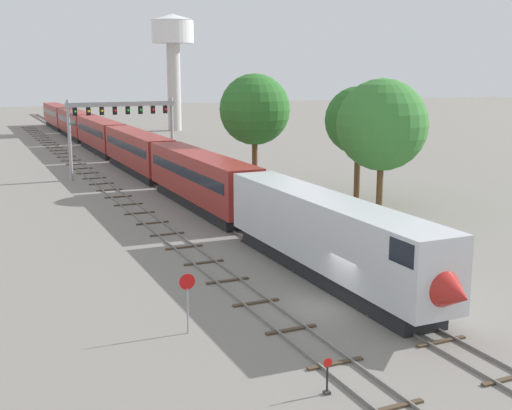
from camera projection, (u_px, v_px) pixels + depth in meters
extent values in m
plane|color=gray|center=(334.00, 306.00, 34.22)|extent=(400.00, 400.00, 0.00)
cube|color=slate|center=(110.00, 160.00, 88.30)|extent=(0.07, 200.00, 0.16)
cube|color=slate|center=(121.00, 159.00, 88.88)|extent=(0.07, 200.00, 0.16)
cube|color=#473828|center=(508.00, 379.00, 26.09)|extent=(2.60, 0.24, 0.10)
cube|color=#473828|center=(441.00, 342.00, 29.66)|extent=(2.60, 0.24, 0.10)
cube|color=#473828|center=(389.00, 312.00, 33.23)|extent=(2.60, 0.24, 0.10)
cube|color=#473828|center=(346.00, 289.00, 36.80)|extent=(2.60, 0.24, 0.10)
cube|color=#473828|center=(311.00, 269.00, 40.37)|extent=(2.60, 0.24, 0.10)
cube|color=#473828|center=(282.00, 253.00, 43.95)|extent=(2.60, 0.24, 0.10)
cube|color=#473828|center=(257.00, 239.00, 47.52)|extent=(2.60, 0.24, 0.10)
cube|color=#473828|center=(236.00, 227.00, 51.09)|extent=(2.60, 0.24, 0.10)
cube|color=#473828|center=(217.00, 217.00, 54.66)|extent=(2.60, 0.24, 0.10)
cube|color=#473828|center=(201.00, 208.00, 58.24)|extent=(2.60, 0.24, 0.10)
cube|color=#473828|center=(187.00, 200.00, 61.81)|extent=(2.60, 0.24, 0.10)
cube|color=#473828|center=(174.00, 192.00, 65.38)|extent=(2.60, 0.24, 0.10)
cube|color=#473828|center=(162.00, 186.00, 68.95)|extent=(2.60, 0.24, 0.10)
cube|color=#473828|center=(152.00, 180.00, 72.52)|extent=(2.60, 0.24, 0.10)
cube|color=#473828|center=(142.00, 175.00, 76.10)|extent=(2.60, 0.24, 0.10)
cube|color=#473828|center=(134.00, 170.00, 79.67)|extent=(2.60, 0.24, 0.10)
cube|color=#473828|center=(126.00, 166.00, 83.24)|extent=(2.60, 0.24, 0.10)
cube|color=#473828|center=(119.00, 162.00, 86.81)|extent=(2.60, 0.24, 0.10)
cube|color=#473828|center=(112.00, 158.00, 90.38)|extent=(2.60, 0.24, 0.10)
cube|color=#473828|center=(106.00, 155.00, 93.96)|extent=(2.60, 0.24, 0.10)
cube|color=#473828|center=(101.00, 152.00, 97.53)|extent=(2.60, 0.24, 0.10)
cube|color=#473828|center=(95.00, 149.00, 101.10)|extent=(2.60, 0.24, 0.10)
cube|color=#473828|center=(90.00, 146.00, 104.67)|extent=(2.60, 0.24, 0.10)
cube|color=#473828|center=(86.00, 143.00, 108.25)|extent=(2.60, 0.24, 0.10)
cube|color=#473828|center=(81.00, 141.00, 111.82)|extent=(2.60, 0.24, 0.10)
cube|color=#473828|center=(77.00, 139.00, 115.39)|extent=(2.60, 0.24, 0.10)
cube|color=#473828|center=(74.00, 137.00, 118.96)|extent=(2.60, 0.24, 0.10)
cube|color=#473828|center=(70.00, 135.00, 122.53)|extent=(2.60, 0.24, 0.10)
cube|color=#473828|center=(67.00, 133.00, 126.11)|extent=(2.60, 0.24, 0.10)
cube|color=#473828|center=(64.00, 131.00, 129.68)|extent=(2.60, 0.24, 0.10)
cube|color=#473828|center=(61.00, 129.00, 133.25)|extent=(2.60, 0.24, 0.10)
cube|color=#473828|center=(58.00, 128.00, 136.82)|extent=(2.60, 0.24, 0.10)
cube|color=#473828|center=(55.00, 126.00, 140.40)|extent=(2.60, 0.24, 0.10)
cube|color=#473828|center=(52.00, 125.00, 143.97)|extent=(2.60, 0.24, 0.10)
cube|color=#473828|center=(50.00, 124.00, 147.54)|extent=(2.60, 0.24, 0.10)
cube|color=#473828|center=(48.00, 122.00, 151.11)|extent=(2.60, 0.24, 0.10)
cube|color=#473828|center=(45.00, 121.00, 154.68)|extent=(2.60, 0.24, 0.10)
cube|color=#473828|center=(43.00, 120.00, 158.26)|extent=(2.60, 0.24, 0.10)
cube|color=#473828|center=(41.00, 119.00, 161.83)|extent=(2.60, 0.24, 0.10)
cube|color=#473828|center=(39.00, 118.00, 165.40)|extent=(2.60, 0.24, 0.10)
cube|color=#473828|center=(38.00, 117.00, 168.97)|extent=(2.60, 0.24, 0.10)
cube|color=#473828|center=(36.00, 116.00, 172.54)|extent=(2.60, 0.24, 0.10)
cube|color=#473828|center=(34.00, 115.00, 176.12)|extent=(2.60, 0.24, 0.10)
cube|color=slate|center=(98.00, 187.00, 68.23)|extent=(0.07, 160.00, 0.16)
cube|color=slate|center=(112.00, 186.00, 68.81)|extent=(0.07, 160.00, 0.16)
cube|color=#473828|center=(393.00, 408.00, 23.87)|extent=(2.60, 0.24, 0.10)
cube|color=#473828|center=(335.00, 364.00, 27.45)|extent=(2.60, 0.24, 0.10)
cube|color=#473828|center=(291.00, 330.00, 31.02)|extent=(2.60, 0.24, 0.10)
cube|color=#473828|center=(256.00, 303.00, 34.59)|extent=(2.60, 0.24, 0.10)
cube|color=#473828|center=(228.00, 281.00, 38.16)|extent=(2.60, 0.24, 0.10)
cube|color=#473828|center=(204.00, 263.00, 41.73)|extent=(2.60, 0.24, 0.10)
cube|color=#473828|center=(184.00, 247.00, 45.31)|extent=(2.60, 0.24, 0.10)
cube|color=#473828|center=(167.00, 234.00, 48.88)|extent=(2.60, 0.24, 0.10)
cube|color=#473828|center=(152.00, 223.00, 52.45)|extent=(2.60, 0.24, 0.10)
cube|color=#473828|center=(140.00, 213.00, 56.02)|extent=(2.60, 0.24, 0.10)
cube|color=#473828|center=(128.00, 204.00, 59.60)|extent=(2.60, 0.24, 0.10)
cube|color=#473828|center=(118.00, 197.00, 63.17)|extent=(2.60, 0.24, 0.10)
cube|color=#473828|center=(109.00, 190.00, 66.74)|extent=(2.60, 0.24, 0.10)
cube|color=#473828|center=(101.00, 184.00, 70.31)|extent=(2.60, 0.24, 0.10)
cube|color=#473828|center=(94.00, 178.00, 73.88)|extent=(2.60, 0.24, 0.10)
cube|color=#473828|center=(88.00, 173.00, 77.46)|extent=(2.60, 0.24, 0.10)
cube|color=#473828|center=(82.00, 169.00, 81.03)|extent=(2.60, 0.24, 0.10)
cube|color=#473828|center=(76.00, 164.00, 84.60)|extent=(2.60, 0.24, 0.10)
cube|color=#473828|center=(71.00, 160.00, 88.17)|extent=(2.60, 0.24, 0.10)
cube|color=#473828|center=(66.00, 157.00, 91.74)|extent=(2.60, 0.24, 0.10)
cube|color=#473828|center=(62.00, 154.00, 95.32)|extent=(2.60, 0.24, 0.10)
cube|color=#473828|center=(58.00, 151.00, 98.89)|extent=(2.60, 0.24, 0.10)
cube|color=#473828|center=(54.00, 148.00, 102.46)|extent=(2.60, 0.24, 0.10)
cube|color=#473828|center=(51.00, 145.00, 106.03)|extent=(2.60, 0.24, 0.10)
cube|color=#473828|center=(48.00, 143.00, 109.61)|extent=(2.60, 0.24, 0.10)
cube|color=#473828|center=(45.00, 140.00, 113.18)|extent=(2.60, 0.24, 0.10)
cube|color=#473828|center=(42.00, 138.00, 116.75)|extent=(2.60, 0.24, 0.10)
cube|color=#473828|center=(39.00, 136.00, 120.32)|extent=(2.60, 0.24, 0.10)
cube|color=#473828|center=(37.00, 134.00, 123.89)|extent=(2.60, 0.24, 0.10)
cube|color=#473828|center=(34.00, 132.00, 127.47)|extent=(2.60, 0.24, 0.10)
cube|color=#473828|center=(32.00, 130.00, 131.04)|extent=(2.60, 0.24, 0.10)
cube|color=#473828|center=(30.00, 129.00, 134.61)|extent=(2.60, 0.24, 0.10)
cube|color=#473828|center=(28.00, 127.00, 138.18)|extent=(2.60, 0.24, 0.10)
cube|color=silver|center=(326.00, 229.00, 38.35)|extent=(3.00, 20.75, 3.80)
cone|color=#B2231E|center=(448.00, 291.00, 28.99)|extent=(2.88, 2.60, 2.88)
cube|color=black|center=(429.00, 249.00, 29.92)|extent=(3.04, 1.80, 1.10)
cube|color=black|center=(325.00, 269.00, 38.83)|extent=(2.52, 18.67, 1.00)
cube|color=maroon|center=(200.00, 175.00, 57.77)|extent=(3.00, 20.75, 3.80)
cube|color=black|center=(200.00, 171.00, 57.69)|extent=(3.04, 19.09, 0.90)
cube|color=black|center=(200.00, 202.00, 58.26)|extent=(2.52, 18.67, 1.00)
cube|color=maroon|center=(137.00, 149.00, 77.20)|extent=(3.00, 20.75, 3.80)
cube|color=black|center=(137.00, 145.00, 77.11)|extent=(3.04, 19.09, 0.90)
cube|color=black|center=(138.00, 169.00, 77.68)|extent=(2.52, 18.67, 1.00)
cube|color=maroon|center=(100.00, 133.00, 96.62)|extent=(3.00, 20.75, 3.80)
cube|color=black|center=(100.00, 130.00, 96.54)|extent=(3.04, 19.09, 0.90)
cube|color=black|center=(101.00, 149.00, 97.10)|extent=(2.52, 18.67, 1.00)
cube|color=maroon|center=(75.00, 122.00, 116.04)|extent=(3.00, 20.75, 3.80)
cube|color=black|center=(75.00, 120.00, 115.96)|extent=(3.04, 19.09, 0.90)
cube|color=black|center=(76.00, 136.00, 116.53)|extent=(2.52, 18.67, 1.00)
cube|color=maroon|center=(58.00, 114.00, 135.47)|extent=(3.00, 20.75, 3.80)
cube|color=black|center=(57.00, 112.00, 135.38)|extent=(3.04, 19.09, 0.90)
cube|color=black|center=(58.00, 126.00, 135.95)|extent=(2.52, 18.67, 1.00)
cylinder|color=#999BA0|center=(70.00, 141.00, 71.56)|extent=(0.36, 0.36, 8.80)
cylinder|color=#999BA0|center=(172.00, 136.00, 76.18)|extent=(0.36, 0.36, 8.80)
cube|color=#999BA0|center=(121.00, 104.00, 73.10)|extent=(12.10, 0.36, 0.50)
cube|color=black|center=(75.00, 112.00, 71.26)|extent=(0.44, 0.32, 0.90)
sphere|color=green|center=(75.00, 112.00, 71.09)|extent=(0.28, 0.28, 0.28)
cube|color=black|center=(88.00, 111.00, 71.84)|extent=(0.44, 0.32, 0.90)
sphere|color=yellow|center=(89.00, 111.00, 71.67)|extent=(0.28, 0.28, 0.28)
cube|color=black|center=(102.00, 111.00, 72.42)|extent=(0.44, 0.32, 0.90)
sphere|color=yellow|center=(102.00, 111.00, 72.25)|extent=(0.28, 0.28, 0.28)
cube|color=black|center=(115.00, 111.00, 73.00)|extent=(0.44, 0.32, 0.90)
sphere|color=red|center=(115.00, 111.00, 72.83)|extent=(0.28, 0.28, 0.28)
cube|color=black|center=(128.00, 110.00, 73.58)|extent=(0.44, 0.32, 0.90)
sphere|color=green|center=(128.00, 110.00, 73.41)|extent=(0.28, 0.28, 0.28)
cube|color=black|center=(140.00, 110.00, 74.16)|extent=(0.44, 0.32, 0.90)
sphere|color=green|center=(141.00, 110.00, 73.99)|extent=(0.28, 0.28, 0.28)
cube|color=black|center=(153.00, 110.00, 74.73)|extent=(0.44, 0.32, 0.90)
sphere|color=red|center=(153.00, 110.00, 74.56)|extent=(0.28, 0.28, 0.28)
cube|color=black|center=(165.00, 109.00, 75.31)|extent=(0.44, 0.32, 0.90)
sphere|color=red|center=(166.00, 109.00, 75.14)|extent=(0.28, 0.28, 0.28)
cylinder|color=beige|center=(174.00, 87.00, 129.77)|extent=(2.60, 2.60, 16.86)
cylinder|color=white|center=(173.00, 32.00, 127.64)|extent=(8.05, 8.05, 4.30)
cone|color=white|center=(172.00, 17.00, 127.08)|extent=(8.21, 8.21, 1.20)
cylinder|color=black|center=(327.00, 380.00, 24.87)|extent=(0.08, 0.08, 1.10)
cylinder|color=red|center=(328.00, 363.00, 24.70)|extent=(0.36, 0.03, 0.36)
cube|color=#333333|center=(327.00, 392.00, 24.97)|extent=(0.24, 0.24, 0.12)
cylinder|color=gray|center=(188.00, 311.00, 30.51)|extent=(0.08, 0.08, 2.20)
cylinder|color=red|center=(187.00, 282.00, 30.21)|extent=(0.76, 0.03, 0.76)
cylinder|color=brown|center=(357.00, 171.00, 62.48)|extent=(0.56, 0.56, 5.12)
sphere|color=#2D6B28|center=(359.00, 120.00, 61.52)|extent=(6.31, 6.31, 6.31)
cylinder|color=brown|center=(380.00, 183.00, 57.46)|extent=(0.56, 0.56, 4.59)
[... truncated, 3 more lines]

